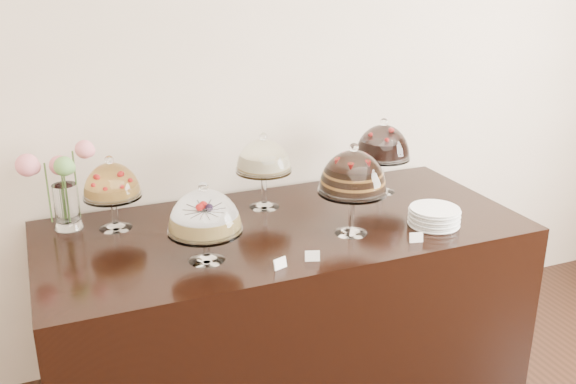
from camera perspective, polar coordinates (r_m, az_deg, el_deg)
name	(u,v)px	position (r m, az deg, el deg)	size (l,w,h in m)	color
wall_back	(285,72)	(3.36, -0.28, 10.58)	(5.00, 0.04, 3.00)	beige
display_counter	(284,311)	(3.15, -0.35, -10.50)	(2.20, 1.00, 0.90)	black
cake_stand_sugar_sponge	(205,215)	(2.56, -7.43, -2.03)	(0.30, 0.30, 0.34)	white
cake_stand_choco_layer	(353,175)	(2.79, 5.79, 1.50)	(0.31, 0.31, 0.42)	white
cake_stand_cheesecake	(264,159)	(3.09, -2.19, 2.93)	(0.27, 0.27, 0.38)	white
cake_stand_dark_choco	(383,145)	(3.33, 8.43, 4.16)	(0.29, 0.29, 0.39)	white
cake_stand_fruit_tart	(112,184)	(2.95, -15.41, 0.69)	(0.26, 0.26, 0.34)	white
flower_vase	(60,183)	(3.02, -19.58, 0.79)	(0.34, 0.23, 0.40)	white
plate_stack	(434,217)	(3.01, 12.87, -2.14)	(0.23, 0.23, 0.08)	white
price_card_left	(280,263)	(2.55, -0.71, -6.37)	(0.06, 0.01, 0.04)	white
price_card_right	(416,238)	(2.83, 11.33, -3.99)	(0.06, 0.01, 0.04)	white
price_card_extra	(312,256)	(2.61, 2.18, -5.71)	(0.06, 0.01, 0.04)	white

